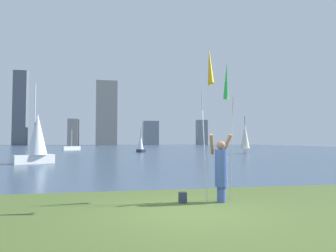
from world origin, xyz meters
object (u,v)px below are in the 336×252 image
at_px(kite_flag_left, 210,71).
at_px(bag, 183,197).
at_px(person, 221,168).
at_px(sailboat_0, 141,143).
at_px(sailboat_3, 71,148).
at_px(kite_flag_right, 227,84).
at_px(sailboat_4, 245,139).
at_px(sailboat_1, 37,139).

distance_m(kite_flag_left, bag, 3.39).
xyz_separation_m(person, sailboat_0, (1.56, 35.74, 0.40)).
bearing_deg(sailboat_3, bag, -80.26).
height_order(person, kite_flag_left, kite_flag_left).
bearing_deg(sailboat_0, sailboat_3, 133.23).
height_order(kite_flag_right, sailboat_4, sailboat_4).
bearing_deg(sailboat_1, kite_flag_left, -64.48).
bearing_deg(bag, kite_flag_right, 16.56).
distance_m(person, kite_flag_right, 2.46).
bearing_deg(sailboat_0, kite_flag_left, -93.11).
bearing_deg(bag, sailboat_0, 85.85).
relative_size(kite_flag_left, sailboat_1, 0.71).
distance_m(kite_flag_right, bag, 3.46).
relative_size(sailboat_3, sailboat_4, 0.75).
height_order(sailboat_1, sailboat_4, sailboat_1).
height_order(person, sailboat_3, sailboat_3).
bearing_deg(sailboat_1, kite_flag_right, -60.92).
bearing_deg(kite_flag_right, sailboat_1, 119.08).
relative_size(sailboat_1, sailboat_3, 1.61).
height_order(person, sailboat_4, sailboat_4).
bearing_deg(bag, person, -6.82).
height_order(kite_flag_right, sailboat_0, kite_flag_right).
distance_m(person, sailboat_4, 31.40).
xyz_separation_m(kite_flag_left, bag, (-0.63, 0.39, -3.31)).
bearing_deg(sailboat_4, sailboat_0, 148.38).
bearing_deg(sailboat_3, sailboat_4, -39.48).
relative_size(kite_flag_right, sailboat_0, 1.13).
relative_size(person, sailboat_0, 0.53).
height_order(kite_flag_left, sailboat_1, sailboat_1).
relative_size(person, sailboat_3, 0.51).
bearing_deg(kite_flag_left, sailboat_1, 115.52).
height_order(kite_flag_right, bag, kite_flag_right).
bearing_deg(sailboat_1, person, -62.93).
height_order(sailboat_3, sailboat_4, sailboat_4).
distance_m(person, kite_flag_left, 2.60).
xyz_separation_m(sailboat_0, sailboat_1, (-9.54, -20.13, 0.48)).
distance_m(kite_flag_left, sailboat_3, 48.21).
relative_size(kite_flag_right, sailboat_3, 1.10).
bearing_deg(bag, sailboat_1, 114.17).
height_order(person, sailboat_0, sailboat_0).
bearing_deg(sailboat_3, person, -79.08).
bearing_deg(sailboat_0, person, -92.50).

